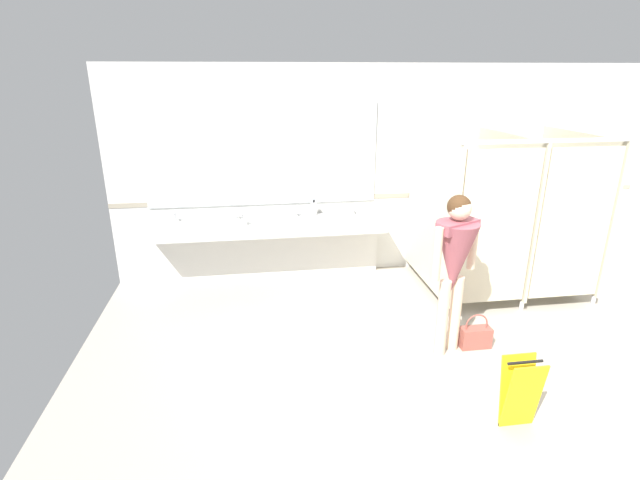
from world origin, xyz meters
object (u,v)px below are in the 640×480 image
Objects in this scene: handbag at (475,336)px; wet_floor_sign at (520,392)px; paper_cup at (245,222)px; person_standing at (455,257)px; soap_dispenser at (314,209)px.

handbag is 0.63× the size of wet_floor_sign.
paper_cup is 3.57m from wet_floor_sign.
person_standing is 1.30m from wet_floor_sign.
person_standing reaches higher than handbag.
handbag is (0.32, 0.03, -0.89)m from person_standing.
paper_cup reaches higher than handbag.
handbag is 1.15m from wet_floor_sign.
soap_dispenser reaches higher than paper_cup.
handbag is at bearing 4.95° from person_standing.
paper_cup is at bearing 126.18° from wet_floor_sign.
soap_dispenser is 0.36× the size of wet_floor_sign.
person_standing is 2.30m from soap_dispenser.
person_standing reaches higher than soap_dispenser.
handbag is 2.95m from paper_cup.
person_standing reaches higher than paper_cup.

